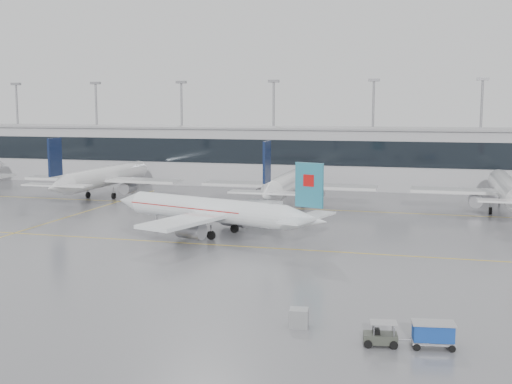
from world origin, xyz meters
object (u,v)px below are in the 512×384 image
(gse_unit, at_px, (299,318))
(baggage_tug, at_px, (380,337))
(air_canada_jet, at_px, (216,211))
(baggage_cart, at_px, (433,333))

(gse_unit, bearing_deg, baggage_tug, -27.07)
(air_canada_jet, bearing_deg, baggage_tug, 142.30)
(baggage_cart, relative_size, gse_unit, 2.23)
(baggage_tug, relative_size, gse_unit, 2.54)
(air_canada_jet, distance_m, gse_unit, 36.38)
(air_canada_jet, height_order, baggage_cart, air_canada_jet)
(gse_unit, bearing_deg, air_canada_jet, 111.60)
(baggage_tug, height_order, gse_unit, baggage_tug)
(baggage_cart, bearing_deg, gse_unit, 161.33)
(baggage_tug, distance_m, baggage_cart, 3.63)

